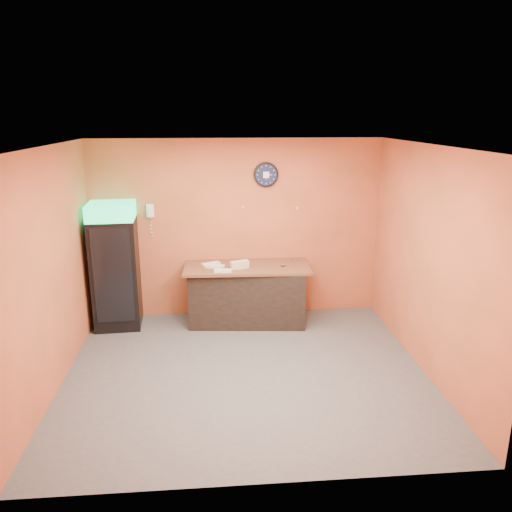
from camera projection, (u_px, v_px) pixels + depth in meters
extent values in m
plane|color=#47474C|center=(246.00, 372.00, 6.31)|extent=(4.50, 4.50, 0.00)
cube|color=#DA5D3D|center=(237.00, 229.00, 7.84)|extent=(4.50, 0.02, 2.80)
cube|color=#DA5D3D|center=(51.00, 271.00, 5.74)|extent=(0.02, 4.00, 2.80)
cube|color=#DA5D3D|center=(428.00, 262.00, 6.11)|extent=(0.02, 4.00, 2.80)
cube|color=white|center=(245.00, 146.00, 5.54)|extent=(4.50, 4.00, 0.02)
cube|color=black|center=(116.00, 273.00, 7.51)|extent=(0.71, 0.71, 1.67)
cube|color=#1AE588|center=(111.00, 211.00, 7.25)|extent=(0.71, 0.71, 0.24)
cube|color=black|center=(110.00, 276.00, 7.17)|extent=(0.55, 0.05, 1.43)
cube|color=black|center=(247.00, 295.00, 7.75)|extent=(1.81, 0.93, 0.87)
cylinder|color=black|center=(266.00, 175.00, 7.62)|extent=(0.38, 0.05, 0.38)
cylinder|color=#0F1433|center=(266.00, 175.00, 7.60)|extent=(0.33, 0.01, 0.33)
cube|color=white|center=(266.00, 175.00, 7.59)|extent=(0.09, 0.00, 0.09)
cube|color=white|center=(150.00, 211.00, 7.60)|extent=(0.11, 0.06, 0.20)
cube|color=white|center=(150.00, 211.00, 7.56)|extent=(0.05, 0.04, 0.16)
cube|color=brown|center=(247.00, 267.00, 7.62)|extent=(1.94, 0.93, 0.04)
cube|color=beige|center=(240.00, 267.00, 7.46)|extent=(0.29, 0.19, 0.06)
cube|color=beige|center=(240.00, 263.00, 7.45)|extent=(0.29, 0.19, 0.06)
cube|color=silver|center=(215.00, 266.00, 7.51)|extent=(0.30, 0.18, 0.04)
cube|color=silver|center=(223.00, 271.00, 7.30)|extent=(0.26, 0.12, 0.04)
cube|color=silver|center=(211.00, 264.00, 7.62)|extent=(0.30, 0.22, 0.04)
cylinder|color=silver|center=(240.00, 263.00, 7.67)|extent=(0.06, 0.06, 0.06)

